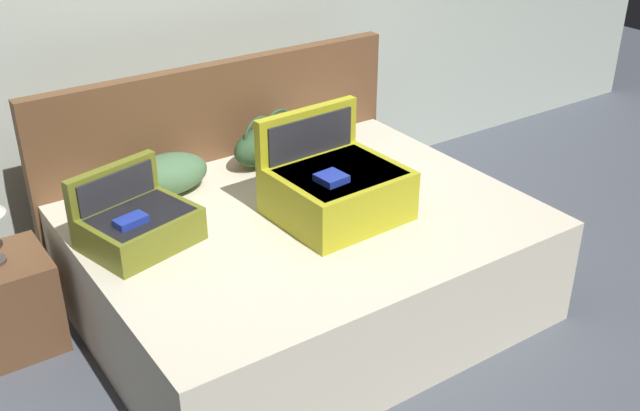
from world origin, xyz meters
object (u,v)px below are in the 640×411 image
at_px(nightstand, 4,305).
at_px(bed, 306,263).
at_px(hard_case_medium, 137,223).
at_px(hard_case_large, 336,187).
at_px(pillow_center_head, 167,175).
at_px(duffel_bag, 269,142).

bearing_deg(nightstand, bed, -22.56).
distance_m(hard_case_medium, nightstand, 0.77).
bearing_deg(hard_case_medium, nightstand, 133.46).
xyz_separation_m(hard_case_large, pillow_center_head, (-0.55, 0.66, -0.05)).
bearing_deg(bed, hard_case_large, -34.78).
xyz_separation_m(bed, hard_case_medium, (-0.74, 0.19, 0.37)).
bearing_deg(hard_case_large, pillow_center_head, 127.05).
height_order(hard_case_large, hard_case_medium, hard_case_large).
bearing_deg(duffel_bag, hard_case_large, -94.34).
distance_m(hard_case_medium, pillow_center_head, 0.49).
bearing_deg(bed, nightstand, 157.44).
height_order(hard_case_large, duffel_bag, hard_case_large).
relative_size(hard_case_medium, nightstand, 1.16).
bearing_deg(bed, duffel_bag, 74.58).
height_order(hard_case_medium, pillow_center_head, hard_case_medium).
bearing_deg(hard_case_large, nightstand, 153.58).
relative_size(hard_case_medium, pillow_center_head, 1.26).
distance_m(hard_case_large, hard_case_medium, 0.90).
bearing_deg(duffel_bag, hard_case_medium, -155.88).
distance_m(duffel_bag, nightstand, 1.52).
bearing_deg(hard_case_medium, hard_case_large, -32.27).
bearing_deg(hard_case_medium, duffel_bag, 9.55).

